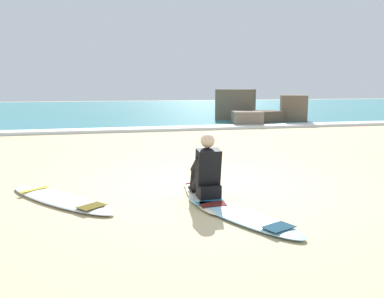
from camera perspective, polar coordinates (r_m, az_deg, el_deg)
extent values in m
plane|color=#CCB584|center=(6.83, 2.12, -5.34)|extent=(80.00, 80.00, 0.00)
cube|color=teal|center=(28.87, -10.33, 5.71)|extent=(80.00, 28.00, 0.10)
cube|color=white|center=(15.26, -6.97, 2.86)|extent=(80.00, 0.90, 0.11)
ellipsoid|color=#EFE5C6|center=(6.23, 1.74, -6.43)|extent=(0.72, 2.20, 0.07)
cube|color=red|center=(6.79, 0.82, -4.77)|extent=(0.49, 0.14, 0.01)
cube|color=#4A1311|center=(5.56, 3.04, -7.94)|extent=(0.38, 0.27, 0.01)
cube|color=black|center=(5.82, 2.43, -6.10)|extent=(0.32, 0.26, 0.20)
cylinder|color=black|center=(5.93, 0.99, -4.32)|extent=(0.16, 0.41, 0.43)
cylinder|color=black|center=(6.13, 0.33, -4.17)|extent=(0.12, 0.26, 0.42)
cube|color=black|center=(6.24, 0.12, -5.77)|extent=(0.10, 0.22, 0.05)
cylinder|color=black|center=(5.99, 2.84, -4.20)|extent=(0.16, 0.41, 0.43)
cylinder|color=black|center=(6.19, 2.39, -4.04)|extent=(0.12, 0.26, 0.42)
cube|color=black|center=(6.30, 2.24, -5.62)|extent=(0.10, 0.22, 0.05)
cube|color=black|center=(5.78, 2.34, -2.65)|extent=(0.34, 0.30, 0.57)
sphere|color=beige|center=(5.74, 2.28, 1.22)|extent=(0.21, 0.21, 0.21)
cylinder|color=black|center=(5.88, 0.61, -2.19)|extent=(0.10, 0.40, 0.31)
cylinder|color=black|center=(5.96, 3.21, -2.06)|extent=(0.10, 0.40, 0.31)
ellipsoid|color=silver|center=(6.24, -18.70, -6.88)|extent=(1.89, 2.21, 0.07)
cube|color=gold|center=(6.79, -21.86, -5.45)|extent=(0.44, 0.37, 0.01)
cube|color=#4C400C|center=(5.63, -14.35, -8.03)|extent=(0.43, 0.41, 0.01)
ellipsoid|color=#9ED1E5|center=(5.27, 6.77, -9.41)|extent=(1.28, 2.20, 0.07)
cube|color=#1E7FB7|center=(5.70, 2.64, -7.52)|extent=(0.48, 0.27, 0.01)
cube|color=#0A2C40|center=(4.80, 12.45, -10.97)|extent=(0.43, 0.36, 0.01)
cube|color=brown|center=(18.11, 10.42, 4.53)|extent=(1.66, 1.44, 0.59)
cube|color=#756656|center=(17.06, 7.99, 4.37)|extent=(1.40, 1.27, 0.63)
cube|color=brown|center=(19.05, 14.48, 5.65)|extent=(1.58, 1.64, 1.28)
cube|color=brown|center=(19.28, 6.34, 6.31)|extent=(2.06, 1.97, 1.54)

